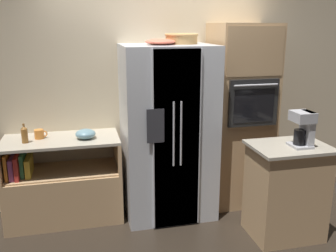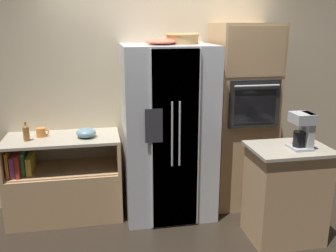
# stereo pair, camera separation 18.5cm
# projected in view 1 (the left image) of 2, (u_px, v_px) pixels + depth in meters

# --- Properties ---
(ground_plane) EXTENTS (20.00, 20.00, 0.00)m
(ground_plane) POSITION_uv_depth(u_px,v_px,m) (166.00, 212.00, 4.31)
(ground_plane) COLOR black
(wall_back) EXTENTS (12.00, 0.06, 2.80)m
(wall_back) POSITION_uv_depth(u_px,v_px,m) (156.00, 85.00, 4.38)
(wall_back) COLOR beige
(wall_back) RESTS_ON ground_plane
(counter_left) EXTENTS (1.21, 0.60, 0.92)m
(counter_left) POSITION_uv_depth(u_px,v_px,m) (63.00, 189.00, 4.10)
(counter_left) COLOR tan
(counter_left) RESTS_ON ground_plane
(refrigerator) EXTENTS (0.97, 0.82, 1.89)m
(refrigerator) POSITION_uv_depth(u_px,v_px,m) (168.00, 132.00, 4.11)
(refrigerator) COLOR silver
(refrigerator) RESTS_ON ground_plane
(wall_oven) EXTENTS (0.68, 0.68, 2.10)m
(wall_oven) POSITION_uv_depth(u_px,v_px,m) (240.00, 116.00, 4.36)
(wall_oven) COLOR tan
(wall_oven) RESTS_ON ground_plane
(island_counter) EXTENTS (0.74, 0.57, 0.96)m
(island_counter) POSITION_uv_depth(u_px,v_px,m) (286.00, 191.00, 3.73)
(island_counter) COLOR tan
(island_counter) RESTS_ON ground_plane
(wicker_basket) EXTENTS (0.36, 0.36, 0.11)m
(wicker_basket) POSITION_uv_depth(u_px,v_px,m) (181.00, 38.00, 3.97)
(wicker_basket) COLOR tan
(wicker_basket) RESTS_ON refrigerator
(fruit_bowl) EXTENTS (0.31, 0.31, 0.06)m
(fruit_bowl) POSITION_uv_depth(u_px,v_px,m) (160.00, 42.00, 3.81)
(fruit_bowl) COLOR #DB664C
(fruit_bowl) RESTS_ON refrigerator
(bottle_tall) EXTENTS (0.06, 0.06, 0.20)m
(bottle_tall) POSITION_uv_depth(u_px,v_px,m) (24.00, 134.00, 3.79)
(bottle_tall) COLOR brown
(bottle_tall) RESTS_ON counter_left
(mug) EXTENTS (0.13, 0.10, 0.10)m
(mug) POSITION_uv_depth(u_px,v_px,m) (39.00, 134.00, 3.94)
(mug) COLOR orange
(mug) RESTS_ON counter_left
(mixing_bowl) EXTENTS (0.21, 0.21, 0.10)m
(mixing_bowl) POSITION_uv_depth(u_px,v_px,m) (86.00, 134.00, 3.94)
(mixing_bowl) COLOR #668C99
(mixing_bowl) RESTS_ON counter_left
(coffee_maker) EXTENTS (0.18, 0.21, 0.34)m
(coffee_maker) POSITION_uv_depth(u_px,v_px,m) (304.00, 127.00, 3.52)
(coffee_maker) COLOR #B2B2B7
(coffee_maker) RESTS_ON island_counter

